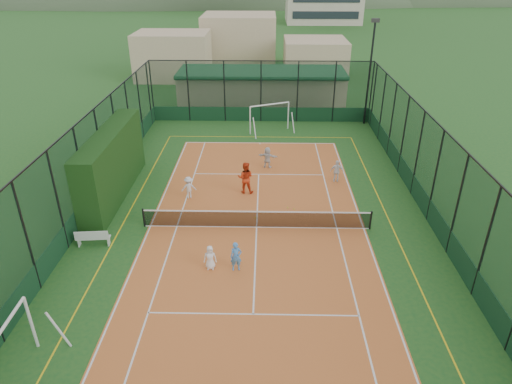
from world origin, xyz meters
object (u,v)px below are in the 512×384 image
Objects in this scene: clubhouse at (262,87)px; futsal_goal_near at (8,360)px; floodlight_ne at (369,74)px; child_far_right at (337,171)px; child_far_back at (267,157)px; futsal_goal_far at (269,118)px; child_near_mid at (236,257)px; child_near_left at (210,258)px; coach at (245,178)px; child_far_left at (189,187)px; white_bench at (93,237)px.

clubhouse is 32.76m from futsal_goal_near.
child_far_right is (-3.80, -11.12, -3.42)m from floodlight_ne.
futsal_goal_near is 2.44× the size of child_far_back.
child_near_mid is at bearing -119.03° from futsal_goal_far.
futsal_goal_far reaches higher than child_far_right.
child_near_left is (5.64, 6.36, -0.52)m from futsal_goal_near.
child_far_right is 0.73× the size of coach.
futsal_goal_near is at bearing 54.00° from child_far_right.
child_near_mid is (-9.43, -20.15, -3.42)m from floodlight_ne.
child_far_right is at bearing -178.61° from child_far_left.
futsal_goal_far is at bearing -20.30° from futsal_goal_near.
futsal_goal_far is (8.51, 16.25, 0.65)m from white_bench.
futsal_goal_near reaches higher than child_far_left.
futsal_goal_far is (-7.89, -2.11, -3.03)m from floodlight_ne.
child_near_mid is (6.80, 6.30, -0.41)m from futsal_goal_near.
floodlight_ne reaches higher than futsal_goal_near.
futsal_goal_near reaches higher than child_near_mid.
child_far_left is at bearing 103.72° from child_near_left.
floodlight_ne reaches higher than child_near_mid.
child_near_left is at bearing -21.70° from white_bench.
floodlight_ne is at bearing -120.56° from coach.
futsal_goal_near reaches higher than child_far_right.
futsal_goal_far is 9.90m from child_far_right.
clubhouse reaches higher than coach.
child_far_right is (5.63, 9.03, 0.01)m from child_near_mid.
clubhouse reaches higher than child_near_left.
coach is at bearing -126.33° from floodlight_ne.
futsal_goal_near is at bearing -121.53° from floodlight_ne.
child_far_back is 3.83m from coach.
child_far_right is at bearing 24.78° from white_bench.
child_near_left is (-10.58, -20.09, -3.53)m from floodlight_ne.
clubhouse is at bearing 71.20° from futsal_goal_far.
coach is (-5.53, -1.58, 0.26)m from child_far_right.
coach is at bearing 77.72° from child_near_left.
child_far_back is (1.38, 11.05, 0.02)m from child_near_mid.
coach reaches higher than child_far_left.
floodlight_ne is 4.32× the size of coach.
coach is (0.09, 7.45, 0.26)m from child_near_mid.
clubhouse is 11.60× the size of child_far_left.
child_far_left is at bearing -101.84° from clubhouse.
coach is at bearing -121.93° from futsal_goal_far.
child_near_mid is 0.72× the size of coach.
child_near_left is at bearing 93.00° from child_far_left.
coach is (7.06, 5.67, 0.52)m from white_bench.
child_near_left is at bearing 168.94° from child_near_mid.
futsal_goal_near is 2.96× the size of child_near_left.
child_far_back reaches higher than white_bench.
futsal_goal_near is at bearing 60.78° from child_far_left.
futsal_goal_near is at bearing -93.88° from white_bench.
coach is at bearing 179.52° from child_far_left.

